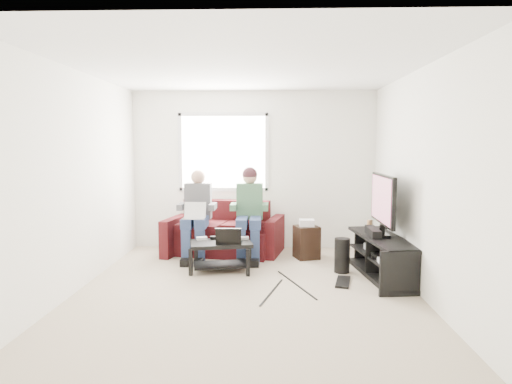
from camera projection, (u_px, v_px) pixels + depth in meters
floor at (247, 289)px, 5.46m from camera, size 4.50×4.50×0.00m
ceiling at (246, 67)px, 5.19m from camera, size 4.50×4.50×0.00m
wall_back at (254, 170)px, 7.56m from camera, size 4.50×0.00×4.50m
wall_front at (229, 208)px, 3.08m from camera, size 4.50×0.00×4.50m
wall_left at (78, 181)px, 5.39m from camera, size 0.00×4.50×4.50m
wall_right at (419, 182)px, 5.26m from camera, size 0.00×4.50×4.50m
window at (223, 152)px, 7.52m from camera, size 1.48×0.04×1.28m
sofa at (225, 234)px, 7.25m from camera, size 1.91×1.11×0.82m
person_left at (197, 210)px, 6.92m from camera, size 0.40×0.70×1.33m
person_right at (249, 206)px, 6.91m from camera, size 0.40×0.71×1.38m
laptop_silver at (194, 214)px, 6.69m from camera, size 0.37×0.30×0.24m
coffee_table at (221, 250)px, 6.20m from camera, size 0.90×0.65×0.41m
laptop_black at (229, 234)px, 6.10m from camera, size 0.40×0.34×0.24m
controller_a at (202, 238)px, 6.32m from camera, size 0.16×0.13×0.04m
controller_b at (215, 238)px, 6.37m from camera, size 0.15×0.11×0.04m
controller_c at (244, 238)px, 6.33m from camera, size 0.15×0.11×0.04m
tv_stand at (383, 259)px, 5.95m from camera, size 0.67×1.64×0.53m
tv at (383, 201)px, 5.97m from camera, size 0.12×1.10×0.81m
soundbar at (373, 232)px, 6.02m from camera, size 0.12×0.50×0.10m
drink_cup at (370, 224)px, 6.54m from camera, size 0.08×0.08×0.12m
console_white at (391, 261)px, 5.55m from camera, size 0.30×0.22×0.06m
console_grey at (378, 248)px, 6.24m from camera, size 0.34×0.26×0.08m
console_black at (384, 254)px, 5.89m from camera, size 0.38×0.30×0.07m
subwoofer at (342, 255)px, 6.16m from camera, size 0.21×0.21×0.47m
keyboard_floor at (343, 282)px, 5.71m from camera, size 0.26×0.51×0.03m
end_table at (307, 241)px, 6.92m from camera, size 0.33×0.33×0.60m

